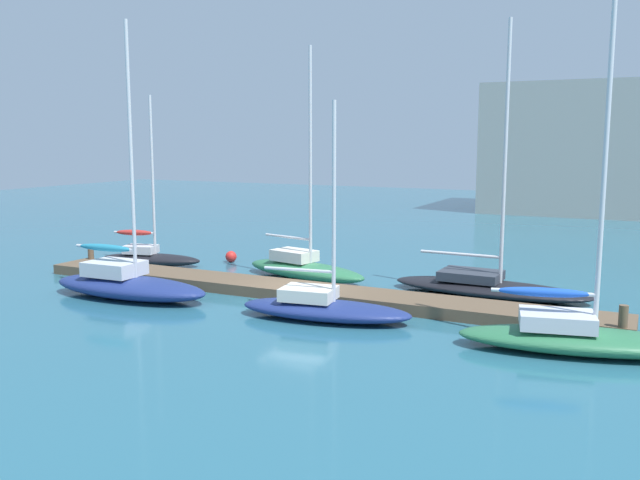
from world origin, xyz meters
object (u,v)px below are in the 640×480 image
sailboat_1 (127,283)px  harbor_building_distant (579,149)px  sailboat_5 (578,334)px  mooring_buoy_red (231,257)px  sailboat_4 (488,285)px  sailboat_2 (304,267)px  sailboat_3 (323,307)px  sailboat_0 (149,255)px

sailboat_1 → harbor_building_distant: harbor_building_distant is taller
sailboat_5 → harbor_building_distant: size_ratio=0.75×
mooring_buoy_red → harbor_building_distant: (12.82, 34.76, 5.11)m
sailboat_1 → sailboat_4: sailboat_4 is taller
mooring_buoy_red → sailboat_5: bearing=-24.4°
sailboat_4 → harbor_building_distant: size_ratio=0.74×
sailboat_2 → mooring_buoy_red: 5.65m
sailboat_3 → sailboat_5: (8.31, 0.01, 0.09)m
sailboat_1 → mooring_buoy_red: bearing=93.3°
sailboat_3 → harbor_building_distant: harbor_building_distant is taller
sailboat_2 → sailboat_4: sailboat_4 is taller
sailboat_5 → sailboat_2: bearing=142.0°
sailboat_1 → harbor_building_distant: bearing=72.5°
sailboat_3 → sailboat_5: sailboat_5 is taller
sailboat_4 → sailboat_5: size_ratio=0.98×
sailboat_1 → sailboat_2: bearing=53.1°
sailboat_3 → sailboat_4: size_ratio=0.70×
sailboat_3 → sailboat_0: bearing=148.6°
sailboat_0 → harbor_building_distant: 40.90m
sailboat_1 → sailboat_5: 16.67m
sailboat_2 → sailboat_5: bearing=-13.4°
sailboat_5 → mooring_buoy_red: sailboat_5 is taller
sailboat_1 → sailboat_5: (16.66, 0.52, -0.06)m
sailboat_3 → mooring_buoy_red: (-9.13, 7.93, -0.17)m
sailboat_5 → sailboat_3: bearing=167.9°
sailboat_0 → sailboat_4: bearing=-11.1°
sailboat_1 → sailboat_2: size_ratio=1.04×
sailboat_4 → mooring_buoy_red: (-13.40, 1.67, -0.15)m
mooring_buoy_red → sailboat_2: bearing=-21.2°
sailboat_0 → sailboat_2: size_ratio=0.82×
sailboat_0 → mooring_buoy_red: (3.11, 2.59, -0.23)m
sailboat_2 → sailboat_4: 8.15m
harbor_building_distant → sailboat_4: bearing=-89.1°
sailboat_5 → harbor_building_distant: 43.21m
mooring_buoy_red → sailboat_4: bearing=-7.1°
sailboat_1 → sailboat_3: 8.37m
sailboat_0 → mooring_buoy_red: size_ratio=14.58×
sailboat_4 → sailboat_5: bearing=-55.5°
sailboat_4 → mooring_buoy_red: sailboat_4 is taller
sailboat_5 → mooring_buoy_red: 19.16m
sailboat_1 → sailboat_2: sailboat_1 is taller
sailboat_3 → sailboat_5: bearing=-7.8°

